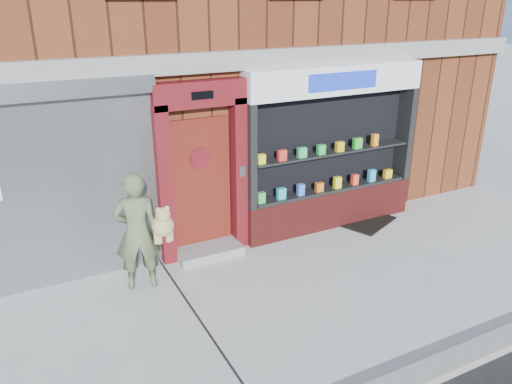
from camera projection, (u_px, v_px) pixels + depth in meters
ground at (300, 293)px, 7.34m from camera, size 80.00×80.00×0.00m
curb at (402, 384)px, 5.53m from camera, size 60.00×0.30×0.12m
building at (160, 1)px, 10.85m from camera, size 12.00×8.16×8.00m
shutter_bay at (51, 176)px, 7.04m from camera, size 3.10×0.30×3.04m
red_door_bay at (202, 171)px, 8.03m from camera, size 1.52×0.58×2.90m
pharmacy_bay at (331, 156)px, 9.08m from camera, size 3.50×0.41×3.00m
woman at (139, 231)px, 7.21m from camera, size 0.89×0.54×1.81m
doormat at (367, 221)px, 9.67m from camera, size 1.27×1.10×0.03m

